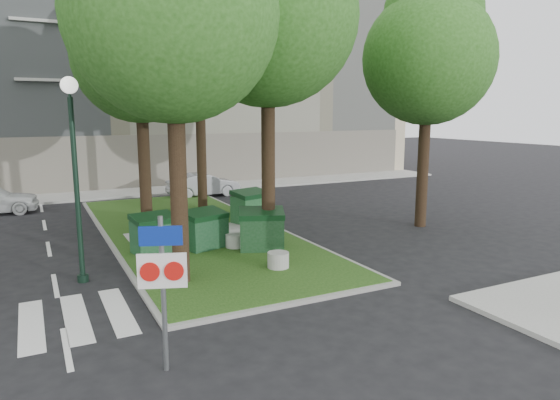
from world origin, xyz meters
TOP-DOWN VIEW (x-y plane):
  - ground at (0.00, 0.00)m, footprint 120.00×120.00m
  - median_island at (0.50, 8.00)m, footprint 6.00×16.00m
  - median_kerb at (0.50, 8.00)m, footprint 6.30×16.30m
  - building_sidewalk at (0.00, 18.50)m, footprint 42.00×3.00m
  - zebra_crossing at (-3.75, 1.50)m, footprint 5.00×3.00m
  - apartment_building at (0.00, 26.00)m, footprint 41.00×12.00m
  - tree_median_mid at (-0.91, 9.06)m, footprint 4.80×4.80m
  - tree_median_far at (2.29, 12.06)m, footprint 5.80×5.80m
  - tree_street_right at (9.09, 5.06)m, footprint 5.00×5.00m
  - dumpster_a at (-1.49, 5.59)m, footprint 1.49×1.17m
  - dumpster_b at (0.11, 5.41)m, footprint 1.59×1.32m
  - dumpster_c at (1.71, 4.40)m, footprint 1.72×1.48m
  - dumpster_d at (3.00, 8.24)m, footprint 1.67×1.39m
  - bollard_left at (-2.10, 3.10)m, footprint 0.55×0.55m
  - bollard_right at (1.30, 2.40)m, footprint 0.62×0.62m
  - bollard_mid at (1.00, 5.00)m, footprint 0.61×0.61m
  - litter_bin at (3.20, 9.83)m, footprint 0.43×0.43m
  - street_lamp at (-3.81, 3.99)m, footprint 0.43×0.43m
  - traffic_sign_pole at (-2.97, -1.68)m, footprint 0.80×0.34m
  - car_silver at (3.50, 15.81)m, footprint 3.93×1.57m

SIDE VIEW (x-z plane):
  - ground at x=0.00m, z-range 0.00..0.00m
  - zebra_crossing at x=-3.75m, z-range 0.00..0.01m
  - median_kerb at x=0.50m, z-range 0.00..0.10m
  - median_island at x=0.50m, z-range 0.00..0.12m
  - building_sidewalk at x=0.00m, z-range 0.00..0.12m
  - bollard_left at x=-2.10m, z-range 0.12..0.52m
  - bollard_mid at x=1.00m, z-range 0.12..0.56m
  - bollard_right at x=1.30m, z-range 0.12..0.56m
  - litter_bin at x=3.20m, z-range 0.12..0.87m
  - car_silver at x=3.50m, z-range 0.00..1.27m
  - dumpster_a at x=-1.49m, z-range 0.09..1.35m
  - dumpster_b at x=0.11m, z-range 0.09..1.37m
  - dumpster_d at x=3.00m, z-range 0.09..1.43m
  - dumpster_c at x=1.71m, z-range 0.09..1.44m
  - traffic_sign_pole at x=-2.97m, z-range 0.40..3.20m
  - street_lamp at x=-3.81m, z-range 0.70..6.11m
  - tree_median_mid at x=-0.91m, z-range 1.98..11.97m
  - tree_street_right at x=9.09m, z-range 1.95..12.02m
  - apartment_building at x=0.00m, z-range 0.00..16.00m
  - tree_median_far at x=2.29m, z-range 2.36..14.28m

